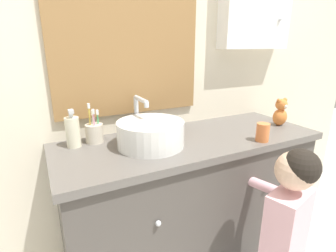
{
  "coord_description": "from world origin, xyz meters",
  "views": [
    {
      "loc": [
        -0.67,
        -0.7,
        1.31
      ],
      "look_at": [
        -0.16,
        0.3,
        0.95
      ],
      "focal_mm": 28.0,
      "sensor_mm": 36.0,
      "label": 1
    }
  ],
  "objects": [
    {
      "name": "teddy_bear",
      "position": [
        0.57,
        0.31,
        0.93
      ],
      "size": [
        0.09,
        0.07,
        0.16
      ],
      "color": "orange",
      "rests_on": "vanity_counter"
    },
    {
      "name": "child_figure",
      "position": [
        0.19,
        -0.1,
        0.53
      ],
      "size": [
        0.24,
        0.46,
        0.93
      ],
      "color": "slate",
      "rests_on": "ground_plane"
    },
    {
      "name": "drinking_cup",
      "position": [
        0.28,
        0.16,
        0.9
      ],
      "size": [
        0.06,
        0.06,
        0.09
      ],
      "primitive_type": "cylinder",
      "color": "orange",
      "rests_on": "vanity_counter"
    },
    {
      "name": "vanity_counter",
      "position": [
        0.0,
        0.35,
        0.43
      ],
      "size": [
        1.34,
        0.5,
        0.85
      ],
      "color": "#4C4742",
      "rests_on": "ground_plane"
    },
    {
      "name": "sink_basin",
      "position": [
        -0.23,
        0.35,
        0.92
      ],
      "size": [
        0.31,
        0.36,
        0.21
      ],
      "color": "white",
      "rests_on": "vanity_counter"
    },
    {
      "name": "soap_dispenser",
      "position": [
        -0.55,
        0.5,
        0.93
      ],
      "size": [
        0.06,
        0.06,
        0.18
      ],
      "color": "beige",
      "rests_on": "vanity_counter"
    },
    {
      "name": "wall_back",
      "position": [
        0.02,
        0.62,
        1.28
      ],
      "size": [
        3.2,
        0.18,
        2.5
      ],
      "color": "beige",
      "rests_on": "ground_plane"
    },
    {
      "name": "toothbrush_holder",
      "position": [
        -0.45,
        0.51,
        0.9
      ],
      "size": [
        0.08,
        0.08,
        0.19
      ],
      "color": "beige",
      "rests_on": "vanity_counter"
    }
  ]
}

